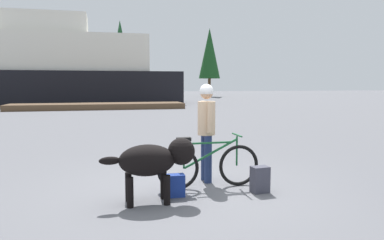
# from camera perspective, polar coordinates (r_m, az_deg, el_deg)

# --- Properties ---
(ground_plane) EXTENTS (160.00, 160.00, 0.00)m
(ground_plane) POSITION_cam_1_polar(r_m,az_deg,el_deg) (6.40, -0.37, -10.63)
(ground_plane) COLOR slate
(bicycle) EXTENTS (1.81, 0.44, 0.92)m
(bicycle) POSITION_cam_1_polar(r_m,az_deg,el_deg) (6.42, 2.51, -6.99)
(bicycle) COLOR black
(bicycle) RESTS_ON ground_plane
(person_cyclist) EXTENTS (0.32, 0.53, 1.79)m
(person_cyclist) POSITION_cam_1_polar(r_m,az_deg,el_deg) (6.73, 2.24, -0.40)
(person_cyclist) COLOR navy
(person_cyclist) RESTS_ON ground_plane
(dog) EXTENTS (1.43, 0.55, 0.97)m
(dog) POSITION_cam_1_polar(r_m,az_deg,el_deg) (5.61, -5.78, -6.11)
(dog) COLOR black
(dog) RESTS_ON ground_plane
(backpack) EXTENTS (0.30, 0.23, 0.43)m
(backpack) POSITION_cam_1_polar(r_m,az_deg,el_deg) (6.29, 10.40, -8.98)
(backpack) COLOR #3F3F4C
(backpack) RESTS_ON ground_plane
(handbag_pannier) EXTENTS (0.32, 0.19, 0.36)m
(handbag_pannier) POSITION_cam_1_polar(r_m,az_deg,el_deg) (5.98, -2.72, -10.03)
(handbag_pannier) COLOR navy
(handbag_pannier) RESTS_ON ground_plane
(dock_pier) EXTENTS (12.10, 2.69, 0.40)m
(dock_pier) POSITION_cam_1_polar(r_m,az_deg,el_deg) (27.23, -14.24, 2.08)
(dock_pier) COLOR brown
(dock_pier) RESTS_ON ground_plane
(ferry_boat) EXTENTS (28.82, 7.49, 8.46)m
(ferry_boat) POSITION_cam_1_polar(r_m,az_deg,el_deg) (36.11, -25.58, 6.89)
(ferry_boat) COLOR black
(ferry_boat) RESTS_ON ground_plane
(sailboat_moored) EXTENTS (6.21, 1.74, 7.22)m
(sailboat_moored) POSITION_cam_1_polar(r_m,az_deg,el_deg) (39.14, -16.95, 3.46)
(sailboat_moored) COLOR navy
(sailboat_moored) RESTS_ON ground_plane
(pine_tree_center) EXTENTS (2.92, 2.92, 10.43)m
(pine_tree_center) POSITION_cam_1_polar(r_m,az_deg,el_deg) (52.63, -10.97, 10.80)
(pine_tree_center) COLOR #4C331E
(pine_tree_center) RESTS_ON ground_plane
(pine_tree_far_right) EXTENTS (2.94, 2.94, 9.37)m
(pine_tree_far_right) POSITION_cam_1_polar(r_m,az_deg,el_deg) (51.70, 2.71, 10.17)
(pine_tree_far_right) COLOR #4C331E
(pine_tree_far_right) RESTS_ON ground_plane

